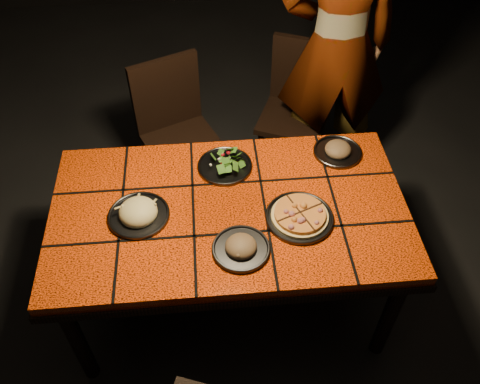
{
  "coord_description": "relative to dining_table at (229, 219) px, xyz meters",
  "views": [
    {
      "loc": [
        -0.08,
        -1.5,
        2.46
      ],
      "look_at": [
        0.05,
        0.02,
        0.82
      ],
      "focal_mm": 38.0,
      "sensor_mm": 36.0,
      "label": 1
    }
  ],
  "objects": [
    {
      "name": "room_shell",
      "position": [
        0.0,
        0.0,
        0.83
      ],
      "size": [
        6.04,
        7.04,
        3.08
      ],
      "color": "black",
      "rests_on": "ground"
    },
    {
      "name": "dining_table",
      "position": [
        0.0,
        0.0,
        0.0
      ],
      "size": [
        1.62,
        0.92,
        0.75
      ],
      "color": "#F64107",
      "rests_on": "ground"
    },
    {
      "name": "chair_far_left",
      "position": [
        -0.26,
        0.88,
        -0.15
      ],
      "size": [
        0.54,
        0.54,
        0.92
      ],
      "rotation": [
        0.0,
        0.0,
        0.41
      ],
      "color": "black",
      "rests_on": "ground"
    },
    {
      "name": "chair_far_right",
      "position": [
        0.51,
        1.06,
        -0.16
      ],
      "size": [
        0.53,
        0.53,
        0.89
      ],
      "rotation": [
        0.0,
        0.0,
        -0.41
      ],
      "color": "black",
      "rests_on": "ground"
    },
    {
      "name": "diner",
      "position": [
        0.69,
        1.0,
        0.26
      ],
      "size": [
        0.68,
        0.45,
        1.85
      ],
      "primitive_type": "imported",
      "rotation": [
        0.0,
        0.0,
        3.15
      ],
      "color": "brown",
      "rests_on": "ground"
    },
    {
      "name": "plate_pizza",
      "position": [
        0.3,
        -0.09,
        0.1
      ],
      "size": [
        0.33,
        0.33,
        0.04
      ],
      "color": "#37373C",
      "rests_on": "dining_table"
    },
    {
      "name": "plate_pasta",
      "position": [
        -0.4,
        -0.02,
        0.1
      ],
      "size": [
        0.27,
        0.27,
        0.09
      ],
      "color": "#37373C",
      "rests_on": "dining_table"
    },
    {
      "name": "plate_salad",
      "position": [
        -0.0,
        0.26,
        0.1
      ],
      "size": [
        0.26,
        0.26,
        0.07
      ],
      "color": "#37373C",
      "rests_on": "dining_table"
    },
    {
      "name": "plate_mushroom_a",
      "position": [
        0.03,
        -0.24,
        0.1
      ],
      "size": [
        0.24,
        0.24,
        0.08
      ],
      "color": "#37373C",
      "rests_on": "dining_table"
    },
    {
      "name": "plate_mushroom_b",
      "position": [
        0.56,
        0.31,
        0.1
      ],
      "size": [
        0.24,
        0.24,
        0.08
      ],
      "color": "#37373C",
      "rests_on": "dining_table"
    }
  ]
}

